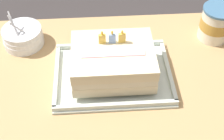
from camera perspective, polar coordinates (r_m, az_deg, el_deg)
dining_table at (r=1.13m, az=-0.12°, el=-5.22°), size 1.04×0.64×0.70m
foil_tray at (r=1.04m, az=0.13°, el=-0.77°), size 0.37×0.28×0.02m
birthday_cake at (r=1.00m, az=0.14°, el=1.73°), size 0.25×0.20×0.14m
bowl_stack at (r=1.18m, az=-15.40°, el=5.72°), size 0.14×0.14×0.13m
ice_cream_tub at (r=1.20m, az=17.83°, el=7.88°), size 0.11×0.11×0.12m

